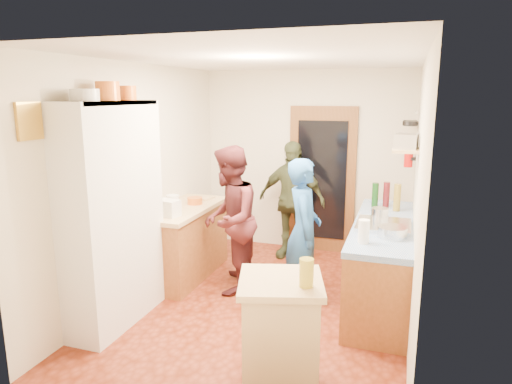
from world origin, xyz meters
The scene contains 44 objects.
floor centered at (0.00, 0.00, -0.01)m, with size 3.00×4.00×0.02m, color maroon.
ceiling centered at (0.00, 0.00, 2.61)m, with size 3.00×4.00×0.02m, color silver.
wall_back centered at (0.00, 2.01, 1.30)m, with size 3.00×0.02×2.60m, color beige.
wall_front centered at (0.00, -2.01, 1.30)m, with size 3.00×0.02×2.60m, color beige.
wall_left centered at (-1.51, 0.00, 1.30)m, with size 0.02×4.00×2.60m, color beige.
wall_right centered at (1.51, 0.00, 1.30)m, with size 0.02×4.00×2.60m, color beige.
door_frame centered at (0.25, 1.97, 1.05)m, with size 0.95×0.06×2.10m, color brown.
door_glass centered at (0.25, 1.94, 1.05)m, with size 0.70×0.02×1.70m, color black.
hutch_body centered at (-1.30, -0.80, 1.10)m, with size 0.40×1.20×2.20m, color silver.
hutch_top_shelf centered at (-1.30, -0.80, 2.18)m, with size 0.40×1.14×0.04m, color silver.
plate_stack centered at (-1.30, -1.09, 2.25)m, with size 0.25×0.25×0.10m, color white.
orange_pot_a centered at (-1.30, -0.76, 2.29)m, with size 0.22×0.22×0.18m, color orange.
orange_pot_b centered at (-1.30, -0.43, 2.27)m, with size 0.16×0.16×0.14m, color orange.
left_counter_base centered at (-1.20, 0.45, 0.42)m, with size 0.60×1.40×0.85m, color #99592E.
left_counter_top centered at (-1.20, 0.45, 0.88)m, with size 0.64×1.44×0.05m, color #D6B17A.
toaster centered at (-1.15, 0.01, 0.99)m, with size 0.25×0.17×0.19m, color white.
kettle centered at (-1.25, 0.29, 0.99)m, with size 0.16×0.16×0.18m, color white.
orange_bowl centered at (-1.12, 0.63, 0.94)m, with size 0.19×0.19×0.08m, color orange.
chopping_board centered at (-1.18, 0.94, 0.91)m, with size 0.30×0.22×0.03m, color #D6B17A.
right_counter_base centered at (1.20, 0.50, 0.42)m, with size 0.60×2.20×0.84m, color #99592E.
right_counter_top centered at (1.20, 0.50, 0.87)m, with size 0.62×2.22×0.06m, color #144EAD.
hob centered at (1.20, 0.33, 0.92)m, with size 0.55×0.58×0.04m, color silver.
pot_on_hob centered at (1.15, 0.49, 1.00)m, with size 0.18×0.18×0.12m, color silver.
bottle_a centered at (1.05, 1.16, 1.05)m, with size 0.08×0.08×0.31m, color #143F14.
bottle_b centered at (1.18, 1.22, 1.06)m, with size 0.08×0.08×0.31m, color #591419.
bottle_c centered at (1.31, 1.07, 1.06)m, with size 0.08×0.08×0.33m, color olive.
paper_towel centered at (1.05, -0.28, 1.01)m, with size 0.10×0.10×0.22m, color white.
mixing_bowl centered at (1.30, -0.02, 0.95)m, with size 0.28×0.28×0.11m, color silver.
island_base centered at (0.55, -1.37, 0.43)m, with size 0.55×0.55×0.86m, color #D6B17A.
island_top centered at (0.55, -1.37, 0.89)m, with size 0.62×0.62×0.05m, color #D6B17A.
cutting_board centered at (0.49, -1.34, 0.90)m, with size 0.35×0.28×0.02m, color white.
oil_jar centered at (0.76, -1.44, 1.01)m, with size 0.10×0.10×0.21m, color #AD9E2D.
pan_rail centered at (1.46, 1.52, 2.05)m, with size 0.02×0.02×0.65m, color silver.
pan_hang_a centered at (1.40, 1.35, 1.92)m, with size 0.18×0.18×0.05m, color black.
pan_hang_b centered at (1.40, 1.55, 1.90)m, with size 0.16×0.16×0.05m, color black.
pan_hang_c centered at (1.40, 1.75, 1.91)m, with size 0.17×0.17×0.05m, color black.
wall_shelf centered at (1.37, 0.45, 1.70)m, with size 0.26×0.42×0.03m, color #D6B17A.
radio centered at (1.37, 0.45, 1.79)m, with size 0.22×0.30×0.15m, color silver.
ext_bracket centered at (1.47, 1.70, 1.45)m, with size 0.06×0.10×0.04m, color black.
fire_extinguisher centered at (1.41, 1.70, 1.50)m, with size 0.11×0.11×0.32m, color red.
picture_frame centered at (-1.48, -1.55, 2.05)m, with size 0.03×0.25×0.30m, color gold.
person_hob centered at (0.40, 0.25, 0.80)m, with size 0.58×0.38×1.59m, color #22549C.
person_left centered at (-0.48, 0.29, 0.85)m, with size 0.83×0.64×1.70m, color #4A1C1F.
person_back centered at (-0.08, 1.55, 0.82)m, with size 0.96×0.40×1.64m, color #373E25.
Camera 1 is at (1.37, -4.45, 2.26)m, focal length 32.00 mm.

